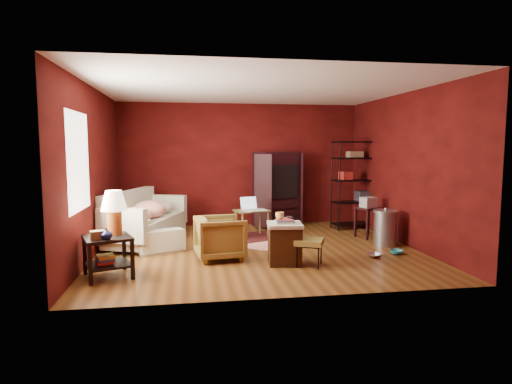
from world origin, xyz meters
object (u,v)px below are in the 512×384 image
sofa (145,223)px  laptop_desk (251,213)px  hamper (285,243)px  side_table (111,225)px  armchair (220,236)px  tv_armoire (277,187)px  wire_shelving (355,181)px

sofa → laptop_desk: size_ratio=2.51×
hamper → laptop_desk: 2.05m
hamper → laptop_desk: size_ratio=0.92×
side_table → laptop_desk: 3.24m
armchair → side_table: 1.74m
armchair → tv_armoire: bearing=-35.8°
side_table → wire_shelving: (4.71, 2.84, 0.34)m
wire_shelving → armchair: bearing=-152.3°
sofa → side_table: side_table is taller
tv_armoire → hamper: bearing=-124.3°
sofa → side_table: size_ratio=1.67×
armchair → wire_shelving: size_ratio=0.39×
sofa → side_table: 2.03m
sofa → side_table: (-0.26, -1.99, 0.33)m
sofa → laptop_desk: laptop_desk is taller
armchair → side_table: side_table is taller
armchair → hamper: bearing=-121.9°
side_table → tv_armoire: 4.63m
side_table → armchair: bearing=23.1°
sofa → armchair: size_ratio=2.63×
side_table → laptop_desk: bearing=44.3°
hamper → wire_shelving: size_ratio=0.38×
sofa → hamper: sofa is taller
armchair → wire_shelving: 3.87m
sofa → wire_shelving: wire_shelving is taller
sofa → armchair: bearing=-158.5°
armchair → wire_shelving: bearing=-62.6°
hamper → laptop_desk: laptop_desk is taller
armchair → side_table: size_ratio=0.64×
laptop_desk → wire_shelving: bearing=-2.9°
hamper → wire_shelving: bearing=50.3°
armchair → laptop_desk: bearing=-32.3°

